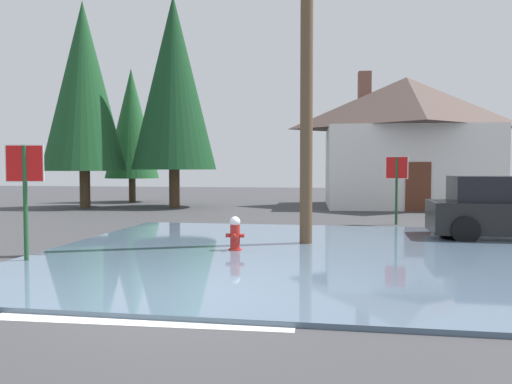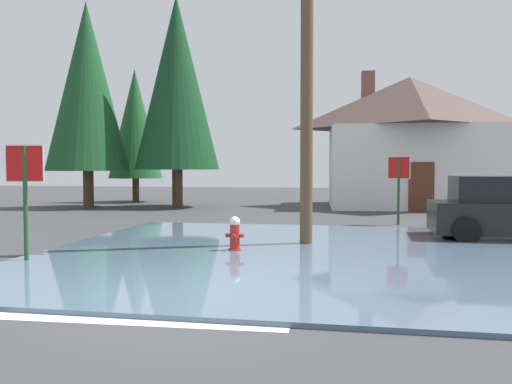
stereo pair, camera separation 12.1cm
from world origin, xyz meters
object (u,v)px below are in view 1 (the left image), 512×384
Objects in this scene: pine_tree_mid_left at (83,87)px; utility_pole at (307,24)px; pine_tree_tall_left at (132,124)px; fire_hydrant at (235,235)px; house at (406,140)px; stop_sign_near at (25,180)px; pine_tree_short_left at (174,83)px; stop_sign_far at (397,176)px.

utility_pole is at bearing -42.77° from pine_tree_mid_left.
pine_tree_mid_left is at bearing -97.41° from pine_tree_tall_left.
fire_hydrant is 15.20m from house.
stop_sign_near is 14.33m from pine_tree_short_left.
pine_tree_tall_left is at bearing 126.12° from utility_pole.
stop_sign_far is 0.26× the size of house.
pine_tree_tall_left is 4.21m from pine_tree_mid_left.
fire_hydrant is 4.90m from utility_pole.
fire_hydrant is at bearing 27.36° from stop_sign_near.
utility_pole is 1.38× the size of pine_tree_tall_left.
utility_pole is at bearing -53.88° from pine_tree_tall_left.
utility_pole reaches higher than stop_sign_far.
stop_sign_near is at bearing -82.49° from pine_tree_short_left.
fire_hydrant is at bearing -138.25° from utility_pole.
stop_sign_near is 6.66m from utility_pole.
pine_tree_short_left is at bearing 122.16° from utility_pole.
pine_tree_tall_left is (-10.00, 13.70, -0.87)m from utility_pole.
fire_hydrant is 15.11m from pine_tree_mid_left.
stop_sign_far is 0.31× the size of pine_tree_tall_left.
pine_tree_short_left reaches higher than pine_tree_tall_left.
stop_sign_far is at bearing -35.33° from pine_tree_tall_left.
house is (1.16, 8.01, 1.56)m from stop_sign_far.
pine_tree_short_left is at bearing 114.16° from fire_hydrant.
house is 13.66m from pine_tree_tall_left.
fire_hydrant is at bearing -65.84° from pine_tree_short_left.
stop_sign_near is 0.23× the size of pine_tree_short_left.
pine_tree_short_left reaches higher than fire_hydrant.
pine_tree_mid_left reaches higher than pine_tree_tall_left.
pine_tree_short_left reaches higher than stop_sign_far.
stop_sign_near is 10.78m from stop_sign_far.
utility_pole is (1.37, 1.22, 4.55)m from fire_hydrant.
stop_sign_far is 15.46m from pine_tree_tall_left.
pine_tree_short_left reaches higher than pine_tree_mid_left.
pine_tree_mid_left is at bearing 129.90° from fire_hydrant.
stop_sign_near is at bearing -148.09° from utility_pole.
house is at bearing 12.56° from pine_tree_short_left.
stop_sign_near is 14.47m from pine_tree_mid_left.
house is (8.46, 15.92, 1.52)m from stop_sign_near.
stop_sign_near reaches higher than fire_hydrant.
pine_tree_tall_left is (-13.60, 0.81, 0.99)m from house.
stop_sign_far is (3.80, 6.11, 1.12)m from fire_hydrant.
house is at bearing 81.78° from stop_sign_far.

